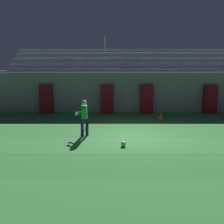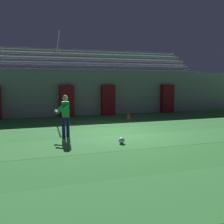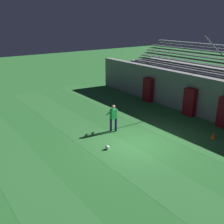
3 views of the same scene
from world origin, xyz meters
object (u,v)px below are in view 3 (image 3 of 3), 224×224
object	(u,v)px
traffic_cone	(214,135)
padding_pillar_gate_left	(190,102)
goalkeeper	(113,116)
soccer_ball	(107,147)
padding_pillar_far_left	(148,90)

from	to	relation	value
traffic_cone	padding_pillar_gate_left	bearing A→B (deg)	148.94
goalkeeper	soccer_ball	world-z (taller)	goalkeeper
padding_pillar_far_left	traffic_cone	size ratio (longest dim) A/B	4.64
padding_pillar_gate_left	soccer_ball	xyz separation A→B (m)	(0.78, -7.64, -0.87)
soccer_ball	traffic_cone	xyz separation A→B (m)	(2.54, 5.64, 0.10)
padding_pillar_far_left	goalkeeper	size ratio (longest dim) A/B	1.17
traffic_cone	padding_pillar_far_left	bearing A→B (deg)	165.07
soccer_ball	goalkeeper	bearing A→B (deg)	136.04
padding_pillar_gate_left	traffic_cone	world-z (taller)	padding_pillar_gate_left
padding_pillar_far_left	goalkeeper	bearing A→B (deg)	-61.59
padding_pillar_gate_left	padding_pillar_far_left	size ratio (longest dim) A/B	1.00
padding_pillar_far_left	soccer_ball	bearing A→B (deg)	-56.97
padding_pillar_gate_left	soccer_ball	world-z (taller)	padding_pillar_gate_left
padding_pillar_gate_left	traffic_cone	size ratio (longest dim) A/B	4.64
padding_pillar_gate_left	traffic_cone	bearing A→B (deg)	-31.06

